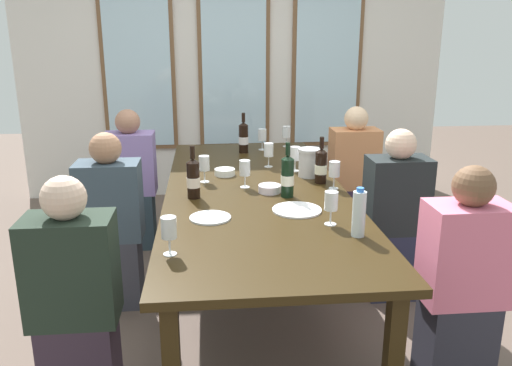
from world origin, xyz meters
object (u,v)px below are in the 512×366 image
at_px(wine_bottle_0, 287,176).
at_px(seated_person_1, 395,219).
at_px(metal_pitcher, 309,162).
at_px(wine_glass_4, 262,135).
at_px(tasting_bowl_0, 225,172).
at_px(wine_glass_0, 204,165).
at_px(seated_person_4, 132,183).
at_px(wine_glass_6, 286,133).
at_px(seated_person_3, 462,285).
at_px(tasting_bowl_1, 270,189).
at_px(wine_glass_3, 169,229).
at_px(wine_bottle_3, 321,166).
at_px(seated_person_0, 112,226).
at_px(water_bottle, 359,213).
at_px(wine_glass_8, 245,169).
at_px(wine_bottle_1, 193,178).
at_px(wine_glass_5, 334,170).
at_px(white_plate_1, 210,218).
at_px(seated_person_2, 75,303).
at_px(wine_glass_7, 269,151).
at_px(wine_glass_1, 295,154).
at_px(wine_glass_2, 331,203).
at_px(dining_table, 255,198).
at_px(wine_bottle_2, 244,137).
at_px(white_plate_0, 297,210).

relative_size(wine_bottle_0, seated_person_1, 0.29).
xyz_separation_m(metal_pitcher, wine_glass_4, (-0.23, 0.84, 0.03)).
bearing_deg(tasting_bowl_0, seated_person_1, -20.04).
height_order(wine_glass_0, seated_person_4, seated_person_4).
bearing_deg(seated_person_4, wine_bottle_0, -46.25).
bearing_deg(wine_glass_6, seated_person_3, -76.56).
height_order(tasting_bowl_1, wine_glass_3, wine_glass_3).
bearing_deg(wine_bottle_3, wine_bottle_0, -134.22).
bearing_deg(seated_person_0, wine_glass_6, 43.42).
relative_size(metal_pitcher, wine_glass_4, 1.09).
bearing_deg(water_bottle, wine_glass_8, 119.34).
distance_m(wine_bottle_1, wine_glass_0, 0.33).
xyz_separation_m(wine_bottle_1, wine_glass_5, (0.86, 0.10, 0.00)).
relative_size(white_plate_1, wine_bottle_0, 0.67).
distance_m(metal_pitcher, seated_person_0, 1.34).
distance_m(wine_bottle_3, wine_glass_8, 0.49).
bearing_deg(seated_person_2, seated_person_0, 90.00).
xyz_separation_m(wine_glass_6, wine_glass_7, (-0.23, -0.67, -0.00)).
xyz_separation_m(white_plate_1, wine_glass_1, (0.60, 0.90, 0.12)).
height_order(wine_glass_8, seated_person_3, seated_person_3).
height_order(tasting_bowl_1, seated_person_0, seated_person_0).
bearing_deg(wine_glass_2, wine_glass_7, 98.36).
distance_m(dining_table, metal_pitcher, 0.49).
bearing_deg(wine_glass_8, wine_glass_6, 69.34).
bearing_deg(wine_bottle_2, metal_pitcher, -62.94).
distance_m(metal_pitcher, seated_person_2, 1.78).
relative_size(tasting_bowl_1, seated_person_1, 0.12).
bearing_deg(wine_glass_6, wine_bottle_1, -119.23).
distance_m(metal_pitcher, wine_glass_5, 0.31).
distance_m(wine_bottle_1, seated_person_0, 0.63).
bearing_deg(wine_glass_0, seated_person_2, -116.95).
height_order(white_plate_0, water_bottle, water_bottle).
distance_m(tasting_bowl_0, wine_glass_7, 0.39).
xyz_separation_m(wine_bottle_3, wine_glass_1, (-0.12, 0.30, 0.01)).
bearing_deg(seated_person_2, wine_glass_4, 62.84).
bearing_deg(dining_table, metal_pitcher, 34.06).
distance_m(wine_bottle_3, seated_person_4, 1.60).
height_order(white_plate_0, wine_glass_8, wine_glass_8).
height_order(wine_bottle_1, seated_person_4, seated_person_4).
height_order(wine_bottle_1, wine_glass_8, wine_bottle_1).
height_order(metal_pitcher, seated_person_1, seated_person_1).
relative_size(wine_bottle_0, wine_glass_5, 1.87).
relative_size(wine_glass_0, wine_glass_7, 1.00).
bearing_deg(metal_pitcher, wine_bottle_3, -75.28).
relative_size(water_bottle, seated_person_3, 0.22).
relative_size(dining_table, wine_bottle_0, 8.36).
distance_m(wine_glass_7, seated_person_1, 1.00).
relative_size(wine_glass_5, wine_glass_8, 1.00).
bearing_deg(seated_person_3, wine_bottle_3, 113.76).
bearing_deg(dining_table, wine_glass_3, -116.36).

